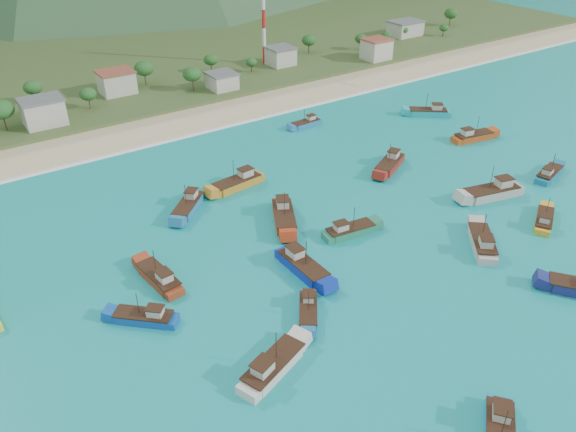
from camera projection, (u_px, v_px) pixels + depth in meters
ground at (378, 264)px, 97.84m from camera, size 600.00×600.00×0.00m
beach at (184, 121)px, 153.51m from camera, size 400.00×18.00×1.20m
land at (109, 67)px, 196.51m from camera, size 400.00×110.00×2.40m
surf_line at (199, 133)px, 146.82m from camera, size 400.00×2.50×0.08m
village at (176, 78)px, 170.71m from camera, size 219.53×28.41×7.13m
vegetation at (105, 89)px, 160.83m from camera, size 276.31×25.86×8.88m
radio_tower at (263, 9)px, 184.94m from camera, size 1.20×1.20×35.88m
boat_1 at (306, 124)px, 150.66m from camera, size 9.14×3.21×5.32m
boat_2 at (308, 311)px, 86.54m from camera, size 7.41×8.80×5.30m
boat_4 at (544, 221)px, 108.66m from camera, size 9.76×7.33×5.70m
boat_5 at (390, 165)px, 128.96m from camera, size 12.01×8.51×6.94m
boat_6 at (145, 318)px, 84.95m from camera, size 9.23×8.88×5.85m
boat_9 at (189, 206)px, 113.06m from camera, size 10.30×10.15×6.60m
boat_10 at (284, 217)px, 109.34m from camera, size 9.07×12.74×7.37m
boat_13 at (349, 231)px, 105.35m from camera, size 10.75×4.45×6.16m
boat_14 at (238, 183)px, 121.18m from camera, size 12.51×5.02×7.19m
boat_15 at (303, 267)px, 95.66m from camera, size 3.73×11.96×7.03m
boat_16 at (492, 192)px, 117.46m from camera, size 13.73×6.85×7.79m
boat_19 at (429, 113)px, 156.90m from camera, size 11.09×9.74×6.77m
boat_20 at (482, 243)px, 101.75m from camera, size 10.14×11.10×6.88m
boat_22 at (273, 367)px, 76.29m from camera, size 12.13×7.33×6.89m
boat_23 at (159, 279)px, 93.01m from camera, size 4.39×11.22×6.46m
boat_24 at (473, 137)px, 142.50m from camera, size 11.73×5.39×6.68m
boat_25 at (549, 174)px, 125.18m from camera, size 10.50×5.50×5.95m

